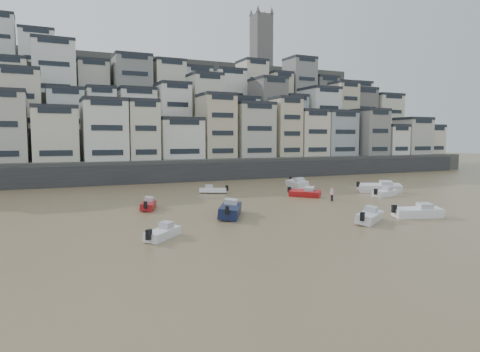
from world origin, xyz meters
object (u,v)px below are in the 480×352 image
person_pink (332,194)px  boat_d (385,192)px  boat_c (230,208)px  boat_f (148,204)px  boat_a (369,215)px  boat_e (305,192)px  boat_b (418,210)px  boat_h (213,189)px  boat_j (163,231)px  boat_i (297,183)px  boat_g (380,186)px

person_pink → boat_d: bearing=3.1°
boat_c → boat_f: size_ratio=1.44×
boat_a → boat_e: (4.35, 17.90, -0.06)m
boat_c → boat_e: boat_c is taller
boat_b → boat_d: size_ratio=1.12×
boat_a → person_pink: bearing=34.0°
boat_c → boat_e: (15.35, 9.22, -0.25)m
boat_h → boat_j: (-14.25, -25.40, -0.00)m
boat_h → boat_e: bearing=165.1°
boat_i → boat_g: bearing=47.3°
boat_d → boat_b: bearing=-137.6°
boat_i → boat_h: bearing=-77.2°
boat_b → boat_e: 18.15m
boat_a → boat_g: boat_g is taller
boat_j → boat_c: bearing=-7.2°
boat_a → person_pink: person_pink is taller
boat_d → boat_e: size_ratio=1.02×
boat_a → boat_i: boat_i is taller
boat_h → person_pink: 17.94m
boat_h → person_pink: bearing=156.3°
boat_h → person_pink: (11.17, -14.04, 0.27)m
boat_e → boat_b: bearing=-35.4°
boat_e → boat_f: bearing=-128.4°
boat_g → boat_j: bearing=-128.4°
boat_d → boat_j: size_ratio=1.12×
boat_a → person_pink: size_ratio=3.00×
boat_a → boat_f: size_ratio=1.13×
boat_c → boat_h: boat_c is taller
boat_b → boat_i: size_ratio=0.86×
boat_b → person_pink: (-0.82, 13.32, 0.12)m
boat_a → boat_c: boat_c is taller
person_pink → boat_j: bearing=-155.9°
boat_f → boat_g: size_ratio=0.68×
boat_h → boat_i: bearing=-149.8°
boat_b → boat_g: bearing=75.0°
boat_c → boat_j: boat_c is taller
boat_g → boat_c: bearing=-134.0°
boat_b → boat_g: 20.66m
boat_f → boat_g: bearing=-68.5°
boat_b → person_pink: bearing=110.9°
boat_b → boat_f: bearing=162.3°
boat_h → boat_j: bearing=88.5°
boat_a → boat_b: (6.24, -0.15, 0.04)m
boat_b → boat_i: boat_i is taller
boat_c → boat_e: 17.91m
boat_c → person_pink: size_ratio=3.82×
boat_b → boat_d: boat_b is taller
boat_a → boat_i: 29.39m
boat_d → person_pink: person_pink is taller
boat_i → person_pink: (-3.94, -14.68, 0.00)m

